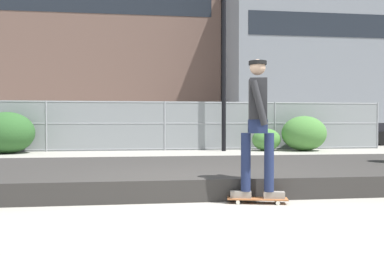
{
  "coord_description": "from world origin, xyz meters",
  "views": [
    {
      "loc": [
        -0.86,
        -5.03,
        1.1
      ],
      "look_at": [
        0.48,
        5.46,
        0.92
      ],
      "focal_mm": 36.94,
      "sensor_mm": 36.0,
      "label": 1
    }
  ],
  "objects_px": {
    "parked_car_mid": "(227,127)",
    "parked_car_near": "(93,127)",
    "shrub_right": "(304,133)",
    "shrub_left": "(7,133)",
    "street_lamp": "(224,37)",
    "shrub_center": "(266,140)",
    "skateboard": "(257,199)",
    "parked_car_far": "(343,127)",
    "skater": "(258,119)"
  },
  "relations": [
    {
      "from": "skater",
      "to": "parked_car_mid",
      "type": "bearing_deg",
      "value": 79.53
    },
    {
      "from": "shrub_left",
      "to": "street_lamp",
      "type": "bearing_deg",
      "value": 1.28
    },
    {
      "from": "shrub_left",
      "to": "shrub_right",
      "type": "bearing_deg",
      "value": -0.53
    },
    {
      "from": "skateboard",
      "to": "street_lamp",
      "type": "height_order",
      "value": "street_lamp"
    },
    {
      "from": "shrub_center",
      "to": "shrub_left",
      "type": "bearing_deg",
      "value": -179.56
    },
    {
      "from": "skateboard",
      "to": "shrub_left",
      "type": "distance_m",
      "value": 10.89
    },
    {
      "from": "shrub_center",
      "to": "skateboard",
      "type": "bearing_deg",
      "value": -108.66
    },
    {
      "from": "skateboard",
      "to": "parked_car_mid",
      "type": "relative_size",
      "value": 0.19
    },
    {
      "from": "parked_car_mid",
      "to": "parked_car_far",
      "type": "distance_m",
      "value": 5.58
    },
    {
      "from": "skateboard",
      "to": "parked_car_mid",
      "type": "height_order",
      "value": "parked_car_mid"
    },
    {
      "from": "parked_car_near",
      "to": "shrub_left",
      "type": "height_order",
      "value": "parked_car_near"
    },
    {
      "from": "shrub_right",
      "to": "skateboard",
      "type": "bearing_deg",
      "value": -116.59
    },
    {
      "from": "skateboard",
      "to": "parked_car_far",
      "type": "xyz_separation_m",
      "value": [
        7.84,
        12.34,
        0.78
      ]
    },
    {
      "from": "street_lamp",
      "to": "parked_car_mid",
      "type": "relative_size",
      "value": 1.52
    },
    {
      "from": "parked_car_near",
      "to": "parked_car_far",
      "type": "xyz_separation_m",
      "value": [
        11.5,
        -0.25,
        0.0
      ]
    },
    {
      "from": "street_lamp",
      "to": "parked_car_near",
      "type": "xyz_separation_m",
      "value": [
        -5.13,
        3.42,
        -3.35
      ]
    },
    {
      "from": "parked_car_mid",
      "to": "parked_car_near",
      "type": "bearing_deg",
      "value": 176.39
    },
    {
      "from": "skater",
      "to": "shrub_center",
      "type": "relative_size",
      "value": 1.73
    },
    {
      "from": "parked_car_mid",
      "to": "shrub_right",
      "type": "relative_size",
      "value": 2.64
    },
    {
      "from": "skater",
      "to": "parked_car_mid",
      "type": "relative_size",
      "value": 0.42
    },
    {
      "from": "shrub_left",
      "to": "skater",
      "type": "bearing_deg",
      "value": -55.92
    },
    {
      "from": "skateboard",
      "to": "parked_car_far",
      "type": "height_order",
      "value": "parked_car_far"
    },
    {
      "from": "parked_car_near",
      "to": "shrub_left",
      "type": "distance_m",
      "value": 4.34
    },
    {
      "from": "skateboard",
      "to": "skater",
      "type": "xyz_separation_m",
      "value": [
        0.0,
        0.0,
        1.08
      ]
    },
    {
      "from": "street_lamp",
      "to": "shrub_left",
      "type": "distance_m",
      "value": 8.33
    },
    {
      "from": "parked_car_near",
      "to": "shrub_right",
      "type": "height_order",
      "value": "parked_car_near"
    },
    {
      "from": "skateboard",
      "to": "shrub_center",
      "type": "relative_size",
      "value": 0.77
    },
    {
      "from": "skateboard",
      "to": "shrub_center",
      "type": "distance_m",
      "value": 9.58
    },
    {
      "from": "skater",
      "to": "parked_car_far",
      "type": "distance_m",
      "value": 14.62
    },
    {
      "from": "shrub_left",
      "to": "parked_car_far",
      "type": "bearing_deg",
      "value": 13.46
    },
    {
      "from": "parked_car_far",
      "to": "parked_car_mid",
      "type": "bearing_deg",
      "value": -178.77
    },
    {
      "from": "parked_car_far",
      "to": "shrub_left",
      "type": "distance_m",
      "value": 14.32
    },
    {
      "from": "parked_car_near",
      "to": "shrub_left",
      "type": "xyz_separation_m",
      "value": [
        -2.43,
        -3.59,
        -0.13
      ]
    },
    {
      "from": "parked_car_far",
      "to": "skater",
      "type": "bearing_deg",
      "value": -122.42
    },
    {
      "from": "parked_car_mid",
      "to": "shrub_right",
      "type": "distance_m",
      "value": 3.98
    },
    {
      "from": "shrub_center",
      "to": "shrub_right",
      "type": "relative_size",
      "value": 0.64
    },
    {
      "from": "parked_car_far",
      "to": "street_lamp",
      "type": "bearing_deg",
      "value": -153.56
    },
    {
      "from": "shrub_center",
      "to": "parked_car_far",
      "type": "bearing_deg",
      "value": 34.37
    },
    {
      "from": "skater",
      "to": "street_lamp",
      "type": "bearing_deg",
      "value": 80.89
    },
    {
      "from": "parked_car_mid",
      "to": "parked_car_far",
      "type": "bearing_deg",
      "value": 1.23
    },
    {
      "from": "skateboard",
      "to": "shrub_center",
      "type": "height_order",
      "value": "shrub_center"
    },
    {
      "from": "street_lamp",
      "to": "shrub_left",
      "type": "relative_size",
      "value": 3.66
    },
    {
      "from": "skater",
      "to": "parked_car_far",
      "type": "xyz_separation_m",
      "value": [
        7.84,
        12.34,
        -0.3
      ]
    },
    {
      "from": "parked_car_far",
      "to": "parked_car_near",
      "type": "bearing_deg",
      "value": 178.73
    },
    {
      "from": "shrub_center",
      "to": "shrub_right",
      "type": "bearing_deg",
      "value": -6.92
    },
    {
      "from": "shrub_left",
      "to": "shrub_right",
      "type": "distance_m",
      "value": 10.55
    },
    {
      "from": "skateboard",
      "to": "parked_car_near",
      "type": "bearing_deg",
      "value": 106.21
    },
    {
      "from": "skater",
      "to": "parked_car_far",
      "type": "height_order",
      "value": "skater"
    },
    {
      "from": "parked_car_far",
      "to": "shrub_right",
      "type": "xyz_separation_m",
      "value": [
        -3.38,
        -3.43,
        -0.19
      ]
    },
    {
      "from": "street_lamp",
      "to": "shrub_right",
      "type": "height_order",
      "value": "street_lamp"
    }
  ]
}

